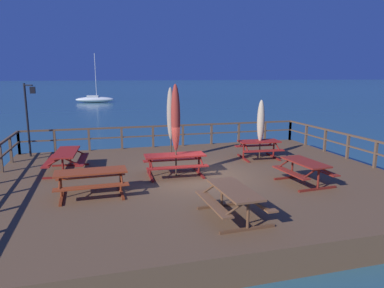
# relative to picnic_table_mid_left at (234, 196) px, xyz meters

# --- Properties ---
(ground_plane) EXTENTS (600.00, 600.00, 0.00)m
(ground_plane) POSITION_rel_picnic_table_mid_left_xyz_m (0.17, 3.79, -1.30)
(ground_plane) COLOR #2D5B6B
(wooden_deck) EXTENTS (14.06, 11.16, 0.74)m
(wooden_deck) POSITION_rel_picnic_table_mid_left_xyz_m (0.17, 3.79, -0.93)
(wooden_deck) COLOR brown
(wooden_deck) RESTS_ON ground
(railing_waterside_far) EXTENTS (13.86, 0.10, 1.09)m
(railing_waterside_far) POSITION_rel_picnic_table_mid_left_xyz_m (0.17, 9.22, 0.18)
(railing_waterside_far) COLOR brown
(railing_waterside_far) RESTS_ON wooden_deck
(railing_side_right) EXTENTS (0.10, 10.96, 1.09)m
(railing_side_right) POSITION_rel_picnic_table_mid_left_xyz_m (7.05, 3.79, 0.18)
(railing_side_right) COLOR brown
(railing_side_right) RESTS_ON wooden_deck
(picnic_table_mid_left) EXTENTS (1.48, 1.99, 0.78)m
(picnic_table_mid_left) POSITION_rel_picnic_table_mid_left_xyz_m (0.00, 0.00, 0.00)
(picnic_table_mid_left) COLOR brown
(picnic_table_mid_left) RESTS_ON wooden_deck
(picnic_table_back_right) EXTENTS (2.17, 1.45, 0.78)m
(picnic_table_back_right) POSITION_rel_picnic_table_mid_left_xyz_m (-0.61, 4.09, 0.01)
(picnic_table_back_right) COLOR maroon
(picnic_table_back_right) RESTS_ON wooden_deck
(picnic_table_front_left) EXTENTS (1.83, 1.51, 0.78)m
(picnic_table_front_left) POSITION_rel_picnic_table_mid_left_xyz_m (3.46, 5.72, -0.01)
(picnic_table_front_left) COLOR maroon
(picnic_table_front_left) RESTS_ON wooden_deck
(picnic_table_front_right) EXTENTS (1.52, 1.81, 0.78)m
(picnic_table_front_right) POSITION_rel_picnic_table_mid_left_xyz_m (3.30, 1.98, -0.01)
(picnic_table_front_right) COLOR maroon
(picnic_table_front_right) RESTS_ON wooden_deck
(picnic_table_mid_right) EXTENTS (1.54, 2.19, 0.78)m
(picnic_table_mid_right) POSITION_rel_picnic_table_mid_left_xyz_m (-4.39, 5.61, 0.00)
(picnic_table_mid_right) COLOR maroon
(picnic_table_mid_right) RESTS_ON wooden_deck
(picnic_table_mid_centre) EXTENTS (2.11, 1.46, 0.78)m
(picnic_table_mid_centre) POSITION_rel_picnic_table_mid_left_xyz_m (-3.47, 2.64, 0.00)
(picnic_table_mid_centre) COLOR #993819
(picnic_table_mid_centre) RESTS_ON wooden_deck
(patio_umbrella_short_mid) EXTENTS (0.32, 0.32, 3.06)m
(patio_umbrella_short_mid) POSITION_rel_picnic_table_mid_left_xyz_m (-0.26, 6.43, 1.38)
(patio_umbrella_short_mid) COLOR #4C3828
(patio_umbrella_short_mid) RESTS_ON wooden_deck
(patio_umbrella_tall_back_left) EXTENTS (0.32, 0.32, 3.25)m
(patio_umbrella_tall_back_left) POSITION_rel_picnic_table_mid_left_xyz_m (-0.59, 4.02, 1.50)
(patio_umbrella_tall_back_left) COLOR #4C3828
(patio_umbrella_tall_back_left) RESTS_ON wooden_deck
(patio_umbrella_tall_back_right) EXTENTS (0.32, 0.32, 2.52)m
(patio_umbrella_tall_back_right) POSITION_rel_picnic_table_mid_left_xyz_m (3.53, 5.77, 1.04)
(patio_umbrella_tall_back_right) COLOR #4C3828
(patio_umbrella_tall_back_right) RESTS_ON wooden_deck
(lamp_post_hooked) EXTENTS (0.53, 0.54, 3.20)m
(lamp_post_hooked) POSITION_rel_picnic_table_mid_left_xyz_m (-6.03, 8.53, 1.55)
(lamp_post_hooked) COLOR black
(lamp_post_hooked) RESTS_ON wooden_deck
(sailboat_distant) EXTENTS (6.15, 2.36, 7.72)m
(sailboat_distant) POSITION_rel_picnic_table_mid_left_xyz_m (-3.61, 50.66, -0.78)
(sailboat_distant) COLOR white
(sailboat_distant) RESTS_ON ground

